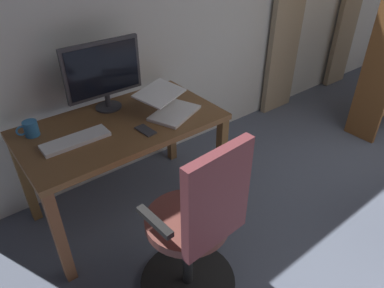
{
  "coord_description": "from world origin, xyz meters",
  "views": [
    {
      "loc": [
        2.62,
        -0.36,
        1.86
      ],
      "look_at": [
        1.66,
        -1.59,
        0.83
      ],
      "focal_mm": 32.65,
      "sensor_mm": 36.0,
      "label": 1
    }
  ],
  "objects_px": {
    "desk": "(123,135)",
    "mug_coffee": "(30,129)",
    "computer_monitor": "(103,72)",
    "computer_keyboard": "(76,140)",
    "cell_phone_face_up": "(146,130)",
    "office_chair": "(196,234)",
    "cell_phone_by_monitor": "(148,98)",
    "laptop": "(169,106)"
  },
  "relations": [
    {
      "from": "desk",
      "to": "mug_coffee",
      "type": "relative_size",
      "value": 9.9
    },
    {
      "from": "computer_monitor",
      "to": "computer_keyboard",
      "type": "bearing_deg",
      "value": 38.42
    },
    {
      "from": "computer_monitor",
      "to": "cell_phone_face_up",
      "type": "relative_size",
      "value": 3.7
    },
    {
      "from": "office_chair",
      "to": "computer_keyboard",
      "type": "relative_size",
      "value": 2.72
    },
    {
      "from": "desk",
      "to": "cell_phone_by_monitor",
      "type": "distance_m",
      "value": 0.4
    },
    {
      "from": "computer_monitor",
      "to": "computer_keyboard",
      "type": "xyz_separation_m",
      "value": [
        0.35,
        0.28,
        -0.25
      ]
    },
    {
      "from": "computer_monitor",
      "to": "mug_coffee",
      "type": "bearing_deg",
      "value": 4.98
    },
    {
      "from": "computer_keyboard",
      "to": "laptop",
      "type": "bearing_deg",
      "value": 175.98
    },
    {
      "from": "office_chair",
      "to": "laptop",
      "type": "distance_m",
      "value": 0.93
    },
    {
      "from": "office_chair",
      "to": "laptop",
      "type": "xyz_separation_m",
      "value": [
        -0.4,
        -0.79,
        0.28
      ]
    },
    {
      "from": "computer_monitor",
      "to": "laptop",
      "type": "distance_m",
      "value": 0.48
    },
    {
      "from": "cell_phone_face_up",
      "to": "office_chair",
      "type": "bearing_deg",
      "value": 72.91
    },
    {
      "from": "computer_keyboard",
      "to": "laptop",
      "type": "xyz_separation_m",
      "value": [
        -0.64,
        0.05,
        0.04
      ]
    },
    {
      "from": "computer_monitor",
      "to": "cell_phone_face_up",
      "type": "height_order",
      "value": "computer_monitor"
    },
    {
      "from": "desk",
      "to": "computer_keyboard",
      "type": "relative_size",
      "value": 3.25
    },
    {
      "from": "office_chair",
      "to": "mug_coffee",
      "type": "distance_m",
      "value": 1.18
    },
    {
      "from": "cell_phone_by_monitor",
      "to": "mug_coffee",
      "type": "xyz_separation_m",
      "value": [
        0.83,
        0.0,
        0.04
      ]
    },
    {
      "from": "office_chair",
      "to": "cell_phone_face_up",
      "type": "relative_size",
      "value": 7.51
    },
    {
      "from": "laptop",
      "to": "cell_phone_by_monitor",
      "type": "bearing_deg",
      "value": -113.31
    },
    {
      "from": "cell_phone_by_monitor",
      "to": "cell_phone_face_up",
      "type": "xyz_separation_m",
      "value": [
        0.26,
        0.38,
        0.0
      ]
    },
    {
      "from": "laptop",
      "to": "mug_coffee",
      "type": "height_order",
      "value": "laptop"
    },
    {
      "from": "desk",
      "to": "office_chair",
      "type": "distance_m",
      "value": 0.89
    },
    {
      "from": "computer_keyboard",
      "to": "mug_coffee",
      "type": "distance_m",
      "value": 0.3
    },
    {
      "from": "office_chair",
      "to": "cell_phone_by_monitor",
      "type": "distance_m",
      "value": 1.16
    },
    {
      "from": "desk",
      "to": "computer_monitor",
      "type": "distance_m",
      "value": 0.43
    },
    {
      "from": "desk",
      "to": "computer_monitor",
      "type": "bearing_deg",
      "value": -98.14
    },
    {
      "from": "cell_phone_by_monitor",
      "to": "cell_phone_face_up",
      "type": "height_order",
      "value": "same"
    },
    {
      "from": "laptop",
      "to": "cell_phone_by_monitor",
      "type": "distance_m",
      "value": 0.28
    },
    {
      "from": "office_chair",
      "to": "computer_monitor",
      "type": "distance_m",
      "value": 1.22
    },
    {
      "from": "mug_coffee",
      "to": "cell_phone_face_up",
      "type": "bearing_deg",
      "value": 146.2
    },
    {
      "from": "laptop",
      "to": "cell_phone_face_up",
      "type": "distance_m",
      "value": 0.28
    },
    {
      "from": "desk",
      "to": "office_chair",
      "type": "height_order",
      "value": "office_chair"
    },
    {
      "from": "computer_monitor",
      "to": "laptop",
      "type": "relative_size",
      "value": 1.22
    },
    {
      "from": "computer_monitor",
      "to": "mug_coffee",
      "type": "distance_m",
      "value": 0.58
    },
    {
      "from": "office_chair",
      "to": "computer_keyboard",
      "type": "bearing_deg",
      "value": 102.64
    },
    {
      "from": "cell_phone_by_monitor",
      "to": "cell_phone_face_up",
      "type": "bearing_deg",
      "value": 35.98
    },
    {
      "from": "desk",
      "to": "computer_monitor",
      "type": "relative_size",
      "value": 2.42
    },
    {
      "from": "laptop",
      "to": "mug_coffee",
      "type": "xyz_separation_m",
      "value": [
        0.82,
        -0.28,
        -0.01
      ]
    },
    {
      "from": "desk",
      "to": "cell_phone_face_up",
      "type": "xyz_separation_m",
      "value": [
        -0.07,
        0.19,
        0.1
      ]
    },
    {
      "from": "desk",
      "to": "computer_monitor",
      "type": "height_order",
      "value": "computer_monitor"
    },
    {
      "from": "computer_monitor",
      "to": "cell_phone_face_up",
      "type": "xyz_separation_m",
      "value": [
        -0.04,
        0.43,
        -0.26
      ]
    },
    {
      "from": "computer_monitor",
      "to": "cell_phone_by_monitor",
      "type": "distance_m",
      "value": 0.39
    }
  ]
}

